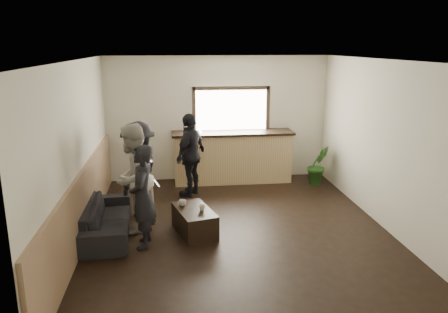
{
  "coord_description": "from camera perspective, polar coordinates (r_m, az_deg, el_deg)",
  "views": [
    {
      "loc": [
        -1.04,
        -6.76,
        3.03
      ],
      "look_at": [
        -0.17,
        0.4,
        1.18
      ],
      "focal_mm": 35.0,
      "sensor_mm": 36.0,
      "label": 1
    }
  ],
  "objects": [
    {
      "name": "potted_plant",
      "position": [
        9.88,
        12.17,
        -1.11
      ],
      "size": [
        0.55,
        0.47,
        0.88
      ],
      "primitive_type": "imported",
      "rotation": [
        0.0,
        0.0,
        0.19
      ],
      "color": "#2D6623",
      "rests_on": "ground"
    },
    {
      "name": "person_c",
      "position": [
        7.99,
        -11.03,
        -1.63
      ],
      "size": [
        0.97,
        1.26,
        1.72
      ],
      "rotation": [
        0.0,
        0.0,
        -1.91
      ],
      "color": "black",
      "rests_on": "ground"
    },
    {
      "name": "sofa",
      "position": [
        7.46,
        -15.12,
        -7.83
      ],
      "size": [
        0.83,
        1.89,
        0.54
      ],
      "primitive_type": "imported",
      "rotation": [
        0.0,
        0.0,
        1.63
      ],
      "color": "black",
      "rests_on": "ground"
    },
    {
      "name": "ground",
      "position": [
        7.48,
        1.68,
        -9.5
      ],
      "size": [
        5.0,
        6.0,
        0.01
      ],
      "primitive_type": "cube",
      "color": "black"
    },
    {
      "name": "room_shell",
      "position": [
        6.94,
        -4.26,
        1.36
      ],
      "size": [
        5.01,
        6.01,
        2.8
      ],
      "color": "silver",
      "rests_on": "ground"
    },
    {
      "name": "cup_a",
      "position": [
        7.36,
        -5.45,
        -6.05
      ],
      "size": [
        0.18,
        0.18,
        0.1
      ],
      "primitive_type": "imported",
      "rotation": [
        0.0,
        0.0,
        0.61
      ],
      "color": "silver",
      "rests_on": "coffee_table"
    },
    {
      "name": "person_a",
      "position": [
        6.74,
        -10.61,
        -5.18
      ],
      "size": [
        0.46,
        0.59,
        1.6
      ],
      "rotation": [
        0.0,
        0.0,
        -1.59
      ],
      "color": "black",
      "rests_on": "ground"
    },
    {
      "name": "person_b",
      "position": [
        7.31,
        -11.82,
        -2.82
      ],
      "size": [
        0.96,
        1.07,
        1.81
      ],
      "rotation": [
        0.0,
        0.0,
        -1.95
      ],
      "color": "#B7B2A5",
      "rests_on": "ground"
    },
    {
      "name": "cup_b",
      "position": [
        7.13,
        -2.9,
        -6.73
      ],
      "size": [
        0.14,
        0.14,
        0.1
      ],
      "primitive_type": "imported",
      "rotation": [
        0.0,
        0.0,
        5.14
      ],
      "color": "silver",
      "rests_on": "coffee_table"
    },
    {
      "name": "bar_counter",
      "position": [
        9.84,
        1.11,
        0.36
      ],
      "size": [
        2.7,
        0.68,
        2.13
      ],
      "color": "tan",
      "rests_on": "ground"
    },
    {
      "name": "coffee_table",
      "position": [
        7.28,
        -3.87,
        -8.43
      ],
      "size": [
        0.75,
        1.04,
        0.41
      ],
      "primitive_type": "cube",
      "rotation": [
        0.0,
        0.0,
        0.27
      ],
      "color": "black",
      "rests_on": "ground"
    },
    {
      "name": "person_d",
      "position": [
        8.89,
        -4.37,
        0.21
      ],
      "size": [
        0.89,
        1.07,
        1.71
      ],
      "rotation": [
        0.0,
        0.0,
        -2.13
      ],
      "color": "black",
      "rests_on": "ground"
    }
  ]
}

